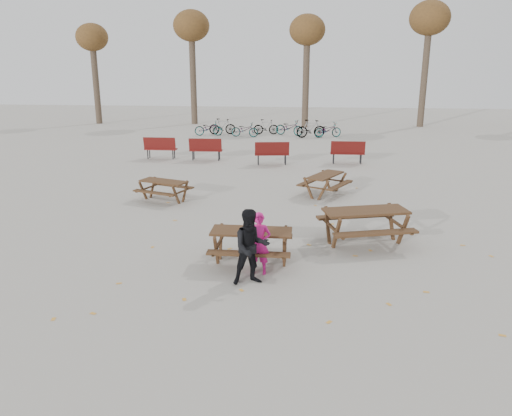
# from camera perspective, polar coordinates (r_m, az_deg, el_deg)

# --- Properties ---
(ground) EXTENTS (80.00, 80.00, 0.00)m
(ground) POSITION_cam_1_polar(r_m,az_deg,el_deg) (11.41, -0.51, -6.24)
(ground) COLOR gray
(ground) RESTS_ON ground
(main_picnic_table) EXTENTS (1.80, 1.45, 0.78)m
(main_picnic_table) POSITION_cam_1_polar(r_m,az_deg,el_deg) (11.20, -0.52, -3.47)
(main_picnic_table) COLOR #351D13
(main_picnic_table) RESTS_ON ground
(food_tray) EXTENTS (0.18, 0.11, 0.03)m
(food_tray) POSITION_cam_1_polar(r_m,az_deg,el_deg) (11.05, -0.73, -2.61)
(food_tray) COLOR white
(food_tray) RESTS_ON main_picnic_table
(bread_roll) EXTENTS (0.14, 0.06, 0.05)m
(bread_roll) POSITION_cam_1_polar(r_m,az_deg,el_deg) (11.04, -0.73, -2.40)
(bread_roll) COLOR tan
(bread_roll) RESTS_ON food_tray
(soda_bottle) EXTENTS (0.07, 0.07, 0.17)m
(soda_bottle) POSITION_cam_1_polar(r_m,az_deg,el_deg) (11.01, -0.95, -2.39)
(soda_bottle) COLOR silver
(soda_bottle) RESTS_ON main_picnic_table
(child) EXTENTS (0.52, 0.36, 1.35)m
(child) POSITION_cam_1_polar(r_m,az_deg,el_deg) (10.62, 0.37, -4.08)
(child) COLOR #CD1979
(child) RESTS_ON ground
(adult) EXTENTS (0.93, 0.83, 1.58)m
(adult) POSITION_cam_1_polar(r_m,az_deg,el_deg) (10.10, -0.56, -4.50)
(adult) COLOR black
(adult) RESTS_ON ground
(picnic_table_east) EXTENTS (2.42, 2.15, 0.88)m
(picnic_table_east) POSITION_cam_1_polar(r_m,az_deg,el_deg) (12.70, 12.33, -2.11)
(picnic_table_east) COLOR #351D13
(picnic_table_east) RESTS_ON ground
(picnic_table_north) EXTENTS (1.88, 1.70, 0.67)m
(picnic_table_north) POSITION_cam_1_polar(r_m,az_deg,el_deg) (16.57, -10.47, 1.96)
(picnic_table_north) COLOR #351D13
(picnic_table_north) RESTS_ON ground
(picnic_table_far) EXTENTS (1.95, 2.09, 0.71)m
(picnic_table_far) POSITION_cam_1_polar(r_m,az_deg,el_deg) (17.15, 7.89, 2.65)
(picnic_table_far) COLOR #351D13
(picnic_table_far) RESTS_ON ground
(park_bench_row) EXTENTS (10.15, 1.41, 1.03)m
(park_bench_row) POSITION_cam_1_polar(r_m,az_deg,el_deg) (22.74, -1.26, 6.61)
(park_bench_row) COLOR maroon
(park_bench_row) RESTS_ON ground
(bicycle_row) EXTENTS (9.02, 1.99, 1.07)m
(bicycle_row) POSITION_cam_1_polar(r_m,az_deg,el_deg) (30.73, 1.56, 9.10)
(bicycle_row) COLOR black
(bicycle_row) RESTS_ON ground
(tree_row) EXTENTS (32.17, 3.52, 8.26)m
(tree_row) POSITION_cam_1_polar(r_m,az_deg,el_deg) (35.66, 5.71, 19.26)
(tree_row) COLOR #382B21
(tree_row) RESTS_ON ground
(fallen_leaves) EXTENTS (11.00, 11.00, 0.01)m
(fallen_leaves) POSITION_cam_1_polar(r_m,az_deg,el_deg) (13.70, 2.72, -2.29)
(fallen_leaves) COLOR gold
(fallen_leaves) RESTS_ON ground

